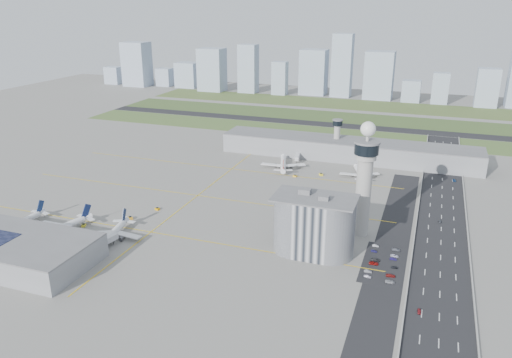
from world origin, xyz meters
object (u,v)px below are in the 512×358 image
(car_hw_1, at_px, (440,222))
(car_hw_4, at_px, (434,155))
(tug_3, at_px, (157,209))
(car_lot_6, at_px, (390,282))
(tug_5, at_px, (321,174))
(car_lot_7, at_px, (391,275))
(jet_bridge_far_1, at_px, (359,162))
(tug_0, at_px, (45,226))
(car_lot_8, at_px, (395,267))
(car_lot_11, at_px, (396,250))
(tug_2, at_px, (130,218))
(airplane_near_a, at_px, (18,220))
(airplane_far_b, at_px, (360,170))
(airplane_near_c, at_px, (112,230))
(airplane_far_a, at_px, (283,160))
(control_tower, at_px, (365,175))
(car_lot_4, at_px, (374,251))
(secondary_tower, at_px, (337,135))
(car_lot_0, at_px, (368,276))
(jet_bridge_near_1, at_px, (50,239))
(tug_1, at_px, (84,225))
(car_hw_2, at_px, (454,180))
(tug_4, at_px, (295,176))
(admin_building, at_px, (314,225))
(car_lot_1, at_px, (368,271))
(car_lot_9, at_px, (393,259))
(car_lot_2, at_px, (374,263))
(jet_bridge_far_0, at_px, (298,156))
(car_lot_10, at_px, (395,256))
(airplane_near_b, at_px, (59,224))
(car_hw_0, at_px, (419,311))
(jet_bridge_near_0, at_px, (7,231))

(car_hw_1, height_order, car_hw_4, car_hw_4)
(tug_3, xyz_separation_m, car_lot_6, (146.11, -38.95, -0.21))
(tug_5, distance_m, car_lot_7, 146.96)
(jet_bridge_far_1, relative_size, tug_0, 5.06)
(car_lot_8, height_order, car_lot_11, car_lot_11)
(tug_2, distance_m, tug_5, 147.88)
(airplane_near_a, height_order, tug_3, airplane_near_a)
(airplane_far_b, bearing_deg, car_lot_6, 175.36)
(airplane_near_c, relative_size, car_hw_1, 11.49)
(airplane_far_a, bearing_deg, car_lot_7, -162.29)
(control_tower, bearing_deg, car_lot_4, -62.22)
(secondary_tower, relative_size, car_lot_0, 8.82)
(jet_bridge_near_1, bearing_deg, car_lot_7, -71.20)
(tug_0, relative_size, car_lot_4, 0.84)
(tug_1, height_order, car_hw_2, tug_1)
(tug_5, distance_m, car_hw_1, 103.68)
(control_tower, height_order, car_lot_0, control_tower)
(tug_0, distance_m, car_hw_2, 278.09)
(tug_4, bearing_deg, admin_building, 31.96)
(secondary_tower, xyz_separation_m, tug_1, (-110.67, -186.59, -17.93))
(car_lot_1, bearing_deg, car_lot_9, -39.46)
(jet_bridge_far_1, xyz_separation_m, car_hw_2, (71.13, -12.92, -2.19))
(tug_1, height_order, car_hw_1, tug_1)
(tug_1, relative_size, car_lot_2, 0.64)
(tug_2, xyz_separation_m, car_lot_8, (154.70, -6.26, -0.41))
(tug_0, distance_m, car_hw_1, 231.18)
(car_lot_7, bearing_deg, airplane_far_a, 26.40)
(secondary_tower, xyz_separation_m, tug_4, (-18.57, -61.09, -18.01))
(tug_1, distance_m, car_lot_0, 163.23)
(jet_bridge_far_0, bearing_deg, tug_4, 2.35)
(control_tower, relative_size, car_lot_10, 15.62)
(tug_2, relative_size, car_lot_0, 0.92)
(airplane_near_b, bearing_deg, car_lot_2, 114.88)
(jet_bridge_far_0, relative_size, car_hw_0, 3.87)
(tug_5, bearing_deg, car_lot_2, -100.18)
(jet_bridge_near_0, distance_m, car_lot_4, 201.40)
(car_lot_7, relative_size, car_hw_2, 0.95)
(control_tower, relative_size, airplane_near_b, 1.55)
(car_lot_8, bearing_deg, jet_bridge_near_1, 91.51)
(airplane_far_a, relative_size, tug_5, 13.01)
(car_lot_4, bearing_deg, tug_5, 26.71)
(airplane_near_b, distance_m, car_lot_1, 169.80)
(car_hw_2, bearing_deg, car_lot_7, -107.73)
(tug_2, bearing_deg, car_lot_4, 130.74)
(tug_4, distance_m, car_lot_4, 122.60)
(car_lot_9, bearing_deg, jet_bridge_near_0, 97.45)
(admin_building, xyz_separation_m, car_lot_1, (30.08, -11.37, -14.68))
(tug_4, relative_size, car_lot_9, 0.80)
(car_hw_2, bearing_deg, secondary_tower, 155.14)
(tug_1, bearing_deg, car_lot_7, 157.26)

